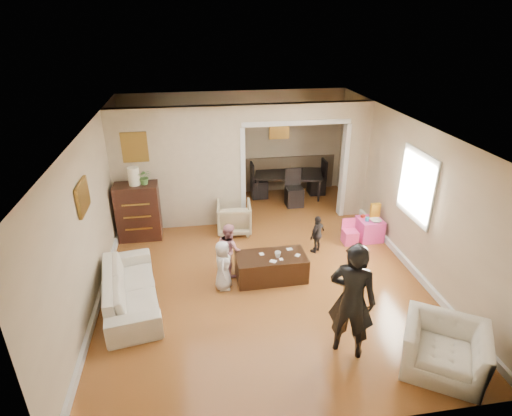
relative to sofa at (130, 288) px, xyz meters
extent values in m
plane|color=#A15B29|center=(2.19, 0.86, -0.29)|extent=(7.00, 7.00, 0.00)
cube|color=#C8B792|center=(0.82, 2.66, 1.01)|extent=(2.75, 0.18, 2.60)
cube|color=#C8B792|center=(4.67, 2.66, 1.01)|extent=(0.55, 0.18, 2.60)
cube|color=#C8B792|center=(3.29, 2.66, 2.13)|extent=(2.22, 0.18, 0.35)
cube|color=white|center=(4.92, 0.46, 1.26)|extent=(0.03, 0.95, 1.10)
cube|color=brown|center=(-0.01, 2.56, 1.56)|extent=(0.45, 0.03, 0.55)
cube|color=brown|center=(-0.52, 0.26, 1.51)|extent=(0.03, 0.55, 0.40)
cube|color=brown|center=(3.29, 4.30, 1.41)|extent=(0.45, 0.03, 0.55)
imported|color=white|center=(0.00, 0.00, 0.00)|extent=(1.10, 2.11, 0.59)
imported|color=tan|center=(1.90, 2.19, 0.04)|extent=(0.76, 0.78, 0.66)
imported|color=white|center=(4.16, -2.02, 0.04)|extent=(1.33, 1.29, 0.66)
cube|color=black|center=(-0.05, 2.24, 0.30)|extent=(0.86, 0.48, 1.18)
cylinder|color=#FDF6CE|center=(-0.05, 2.24, 1.07)|extent=(0.22, 0.22, 0.36)
imported|color=#508039|center=(0.15, 2.24, 1.04)|extent=(0.28, 0.24, 0.31)
cube|color=#3D2513|center=(2.35, 0.35, -0.07)|extent=(1.22, 0.63, 0.45)
imported|color=silver|center=(2.45, 0.30, 0.21)|extent=(0.11, 0.11, 0.10)
cube|color=#F23FA6|center=(4.62, 1.42, -0.07)|extent=(0.49, 0.49, 0.45)
cube|color=yellow|center=(4.74, 1.52, 0.31)|extent=(0.20, 0.08, 0.30)
cylinder|color=#289EC8|center=(4.52, 1.37, 0.20)|extent=(0.08, 0.08, 0.08)
cube|color=red|center=(4.50, 1.54, 0.18)|extent=(0.10, 0.09, 0.05)
imported|color=silver|center=(4.67, 1.30, 0.19)|extent=(0.23, 0.23, 0.05)
imported|color=black|center=(3.48, 3.94, 0.00)|extent=(1.86, 1.30, 0.59)
imported|color=black|center=(3.05, -1.52, 0.56)|extent=(0.74, 0.68, 1.70)
imported|color=silver|center=(1.50, 0.20, 0.15)|extent=(0.35, 0.47, 0.89)
imported|color=#CB7F88|center=(1.65, 0.65, 0.19)|extent=(0.51, 0.57, 0.97)
imported|color=black|center=(3.40, 1.10, 0.09)|extent=(0.47, 0.44, 0.77)
cube|color=white|center=(2.71, 0.52, 0.16)|extent=(0.11, 0.09, 0.00)
cube|color=white|center=(2.80, 0.30, 0.16)|extent=(0.12, 0.12, 0.00)
cube|color=white|center=(2.19, 0.43, 0.16)|extent=(0.09, 0.10, 0.00)
cube|color=white|center=(2.49, 0.22, 0.16)|extent=(0.06, 0.08, 0.00)
cube|color=white|center=(2.34, 0.17, 0.16)|extent=(0.14, 0.13, 0.00)
camera|label=1|loc=(1.13, -5.64, 3.94)|focal=28.98mm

